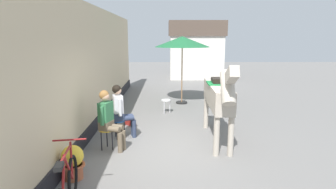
% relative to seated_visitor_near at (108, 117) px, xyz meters
% --- Properties ---
extents(ground_plane, '(40.00, 40.00, 0.00)m').
position_rel_seated_visitor_near_xyz_m(ground_plane, '(1.76, 3.00, -0.78)').
color(ground_plane, slate).
extents(pub_facade_wall, '(0.34, 14.00, 3.40)m').
position_rel_seated_visitor_near_xyz_m(pub_facade_wall, '(-0.79, 1.50, 0.76)').
color(pub_facade_wall, '#CCB793').
rests_on(pub_facade_wall, ground_plane).
extents(distant_cottage, '(3.40, 2.60, 3.50)m').
position_rel_seated_visitor_near_xyz_m(distant_cottage, '(3.16, 11.77, 1.02)').
color(distant_cottage, silver).
rests_on(distant_cottage, ground_plane).
extents(seated_visitor_near, '(0.61, 0.49, 1.39)m').
position_rel_seated_visitor_near_xyz_m(seated_visitor_near, '(0.00, 0.00, 0.00)').
color(seated_visitor_near, gold).
rests_on(seated_visitor_near, ground_plane).
extents(seated_visitor_far, '(0.61, 0.48, 1.39)m').
position_rel_seated_visitor_near_xyz_m(seated_visitor_far, '(0.16, 0.77, 0.00)').
color(seated_visitor_far, '#194C99').
rests_on(seated_visitor_far, ground_plane).
extents(saddled_horse_center, '(0.51, 3.00, 2.06)m').
position_rel_seated_visitor_near_xyz_m(saddled_horse_center, '(2.57, 0.47, 0.38)').
color(saddled_horse_center, '#B2A899').
rests_on(saddled_horse_center, ground_plane).
extents(flower_planter_near, '(0.43, 0.43, 0.64)m').
position_rel_seated_visitor_near_xyz_m(flower_planter_near, '(-0.39, -1.38, -0.44)').
color(flower_planter_near, '#A85638').
rests_on(flower_planter_near, ground_plane).
extents(cafe_parasol, '(2.10, 2.10, 2.58)m').
position_rel_seated_visitor_near_xyz_m(cafe_parasol, '(1.91, 4.62, 1.59)').
color(cafe_parasol, black).
rests_on(cafe_parasol, ground_plane).
extents(spare_stool_white, '(0.32, 0.32, 0.46)m').
position_rel_seated_visitor_near_xyz_m(spare_stool_white, '(1.30, 3.19, -0.38)').
color(spare_stool_white, white).
rests_on(spare_stool_white, ground_plane).
extents(satchel_bag, '(0.29, 0.27, 0.20)m').
position_rel_seated_visitor_near_xyz_m(satchel_bag, '(0.23, 1.83, -0.68)').
color(satchel_bag, maroon).
rests_on(satchel_bag, ground_plane).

